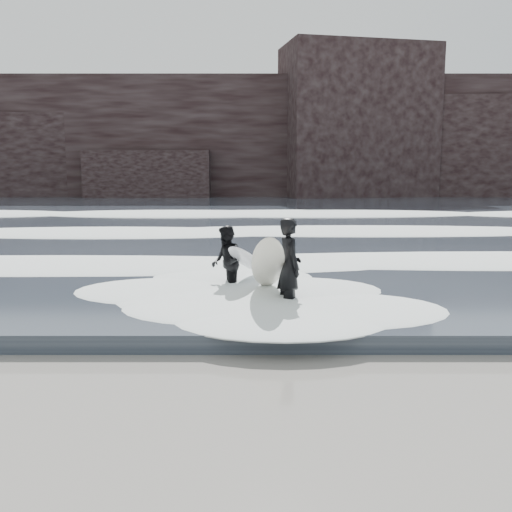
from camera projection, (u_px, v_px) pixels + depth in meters
name	position (u px, v px, depth m)	size (l,w,h in m)	color
ground	(184.00, 460.00, 5.36)	(120.00, 120.00, 0.00)	#8D6E57
sea	(245.00, 210.00, 33.99)	(90.00, 52.00, 0.30)	#2E3641
headland	(248.00, 141.00, 50.03)	(70.00, 9.00, 10.00)	black
foam_near	(229.00, 261.00, 14.19)	(60.00, 3.20, 0.20)	white
foam_mid	(238.00, 230.00, 21.10)	(60.00, 4.00, 0.24)	white
foam_far	(243.00, 211.00, 29.99)	(60.00, 4.80, 0.30)	white
surfer_left	(284.00, 266.00, 10.53)	(1.02, 2.03, 1.81)	black
surfer_right	(229.00, 262.00, 11.86)	(1.28, 1.87, 1.53)	black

